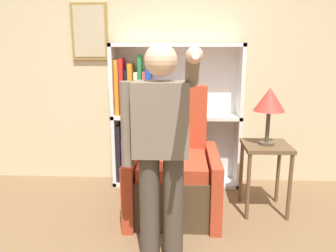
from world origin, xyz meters
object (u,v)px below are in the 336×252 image
object	(u,v)px
bookcase	(159,119)
armchair	(173,174)
table_lamp	(270,101)
side_table	(266,157)
person_standing	(161,143)

from	to	relation	value
bookcase	armchair	world-z (taller)	bookcase
bookcase	table_lamp	size ratio (longest dim) A/B	3.02
side_table	table_lamp	xyz separation A→B (m)	(-0.00, 0.00, 0.54)
bookcase	side_table	xyz separation A→B (m)	(1.07, -0.64, -0.23)
armchair	person_standing	world-z (taller)	person_standing
person_standing	side_table	distance (m)	1.30
armchair	side_table	bearing A→B (deg)	1.46
armchair	bookcase	bearing A→B (deg)	105.35
person_standing	side_table	size ratio (longest dim) A/B	2.35
table_lamp	side_table	bearing A→B (deg)	-45.00
bookcase	side_table	world-z (taller)	bookcase
side_table	table_lamp	distance (m)	0.54
armchair	side_table	size ratio (longest dim) A/B	1.77
person_standing	table_lamp	distance (m)	1.26
armchair	table_lamp	distance (m)	1.14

